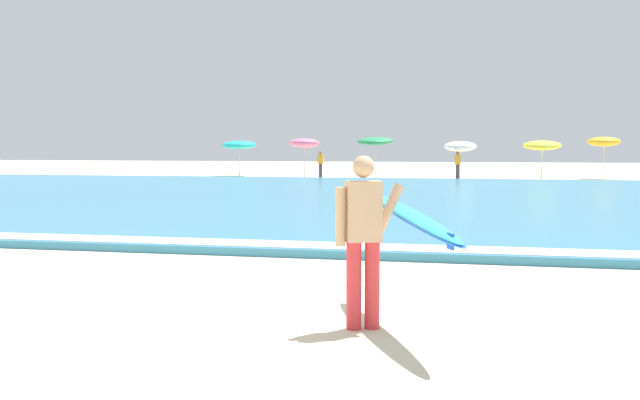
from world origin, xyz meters
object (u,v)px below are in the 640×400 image
Objects in this scene: surfer_with_board at (387,226)px; beach_umbrella_2 at (375,141)px; beach_umbrella_5 at (604,142)px; beach_umbrella_3 at (460,146)px; beachgoer_near_row_left at (321,164)px; beach_umbrella_1 at (304,143)px; beachgoer_near_row_mid at (458,164)px; beach_umbrella_0 at (239,145)px; beach_umbrella_4 at (542,145)px.

beach_umbrella_2 reaches higher than surfer_with_board.
beach_umbrella_2 is 12.67m from beach_umbrella_5.
beach_umbrella_3 is 7.90m from beachgoer_near_row_left.
beach_umbrella_1 is 1.46× the size of beachgoer_near_row_mid.
beach_umbrella_5 is (12.57, 1.61, -0.03)m from beach_umbrella_2.
beach_umbrella_0 reaches higher than beach_umbrella_3.
beach_umbrella_4 is at bearing 15.11° from beachgoer_near_row_mid.
beach_umbrella_3 is at bearing -1.23° from beach_umbrella_1.
beachgoer_near_row_left is at bearing -23.87° from beach_umbrella_0.
beach_umbrella_1 reaches higher than beach_umbrella_4.
beach_umbrella_2 reaches higher than beach_umbrella_4.
surfer_with_board is 39.27m from beach_umbrella_0.
beach_umbrella_1 is at bearing 178.85° from beach_umbrella_2.
beach_umbrella_0 is 4.85m from beach_umbrella_1.
beach_umbrella_5 is at bearing 18.71° from beachgoer_near_row_mid.
beach_umbrella_0 is 0.95× the size of beach_umbrella_1.
beach_umbrella_3 is 7.98m from beach_umbrella_5.
beachgoer_near_row_left is (-15.60, -2.42, -1.24)m from beach_umbrella_5.
beach_umbrella_2 is at bearing -1.15° from beach_umbrella_1.
beachgoer_near_row_mid is at bearing -7.36° from beach_umbrella_1.
beachgoer_near_row_left is at bearing 103.69° from surfer_with_board.
beach_umbrella_4 is at bearing 0.93° from beach_umbrella_2.
beach_umbrella_4 is at bearing 83.67° from surfer_with_board.
beach_umbrella_3 is at bearing 84.10° from beachgoer_near_row_mid.
beach_umbrella_4 is at bearing 4.50° from beachgoer_near_row_left.
beach_umbrella_5 is (7.29, 36.54, 1.05)m from surfer_with_board.
surfer_with_board is 1.20× the size of beach_umbrella_5.
beach_umbrella_2 is at bearing -11.14° from beach_umbrella_0.
surfer_with_board is at bearing -101.28° from beach_umbrella_5.
surfer_with_board is at bearing -88.99° from beachgoer_near_row_mid.
beach_umbrella_5 reaches higher than beach_umbrella_0.
beach_umbrella_0 is 18.00m from beach_umbrella_4.
beach_umbrella_1 is at bearing 178.77° from beach_umbrella_3.
beach_umbrella_4 reaches higher than beach_umbrella_3.
surfer_with_board is at bearing -81.41° from beach_umbrella_2.
beach_umbrella_3 is at bearing -7.71° from beach_umbrella_0.
surfer_with_board is 1.29× the size of beach_umbrella_4.
beachgoer_near_row_mid is (-0.10, -0.95, -0.98)m from beach_umbrella_3.
beachgoer_near_row_left is (-7.81, -0.70, -0.98)m from beach_umbrella_3.
beachgoer_near_row_left is at bearing -175.50° from beach_umbrella_4.
beach_umbrella_1 reaches higher than surfer_with_board.
beach_umbrella_5 is at bearing 12.43° from beach_umbrella_3.
surfer_with_board reaches higher than beachgoer_near_row_left.
beachgoer_near_row_mid is at bearing 91.01° from surfer_with_board.
beach_umbrella_3 is 0.91× the size of beach_umbrella_5.
beach_umbrella_2 is at bearing 14.98° from beachgoer_near_row_left.
beachgoer_near_row_left is at bearing -165.02° from beach_umbrella_2.
beach_umbrella_4 is (13.37, 0.06, -0.14)m from beach_umbrella_1.
beach_umbrella_4 is (3.89, 35.08, 0.84)m from surfer_with_board.
beach_umbrella_5 is 1.50× the size of beachgoer_near_row_mid.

